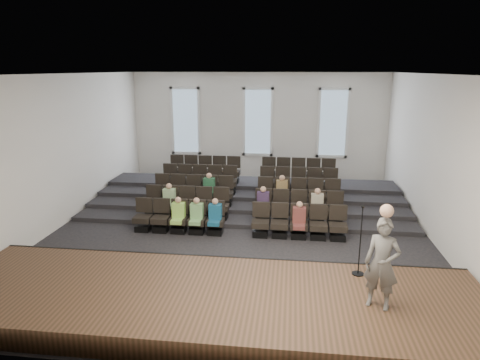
{
  "coord_description": "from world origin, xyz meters",
  "views": [
    {
      "loc": [
        1.62,
        -13.27,
        5.16
      ],
      "look_at": [
        -0.06,
        0.5,
        1.53
      ],
      "focal_mm": 32.0,
      "sensor_mm": 36.0,
      "label": 1
    }
  ],
  "objects": [
    {
      "name": "ground",
      "position": [
        0.0,
        0.0,
        0.0
      ],
      "size": [
        14.0,
        14.0,
        0.0
      ],
      "primitive_type": "plane",
      "color": "black",
      "rests_on": "ground"
    },
    {
      "name": "ceiling",
      "position": [
        0.0,
        0.0,
        5.01
      ],
      "size": [
        12.0,
        14.0,
        0.02
      ],
      "primitive_type": "cube",
      "color": "white",
      "rests_on": "ground"
    },
    {
      "name": "wall_back",
      "position": [
        0.0,
        7.02,
        2.5
      ],
      "size": [
        12.0,
        0.04,
        5.0
      ],
      "primitive_type": "cube",
      "color": "white",
      "rests_on": "ground"
    },
    {
      "name": "wall_front",
      "position": [
        0.0,
        -7.02,
        2.5
      ],
      "size": [
        12.0,
        0.04,
        5.0
      ],
      "primitive_type": "cube",
      "color": "white",
      "rests_on": "ground"
    },
    {
      "name": "wall_left",
      "position": [
        -6.02,
        0.0,
        2.5
      ],
      "size": [
        0.04,
        14.0,
        5.0
      ],
      "primitive_type": "cube",
      "color": "white",
      "rests_on": "ground"
    },
    {
      "name": "wall_right",
      "position": [
        6.02,
        0.0,
        2.5
      ],
      "size": [
        0.04,
        14.0,
        5.0
      ],
      "primitive_type": "cube",
      "color": "white",
      "rests_on": "ground"
    },
    {
      "name": "stage",
      "position": [
        0.0,
        -5.1,
        0.25
      ],
      "size": [
        11.8,
        3.6,
        0.5
      ],
      "primitive_type": "cube",
      "color": "#4D3121",
      "rests_on": "ground"
    },
    {
      "name": "stage_lip",
      "position": [
        0.0,
        -3.33,
        0.25
      ],
      "size": [
        11.8,
        0.06,
        0.52
      ],
      "primitive_type": "cube",
      "color": "black",
      "rests_on": "ground"
    },
    {
      "name": "risers",
      "position": [
        0.0,
        3.17,
        0.2
      ],
      "size": [
        11.8,
        4.8,
        0.6
      ],
      "color": "black",
      "rests_on": "ground"
    },
    {
      "name": "seating_rows",
      "position": [
        -0.0,
        1.54,
        0.68
      ],
      "size": [
        6.8,
        4.7,
        1.67
      ],
      "color": "black",
      "rests_on": "ground"
    },
    {
      "name": "windows",
      "position": [
        0.0,
        6.95,
        2.7
      ],
      "size": [
        8.44,
        0.1,
        3.24
      ],
      "color": "white",
      "rests_on": "wall_back"
    },
    {
      "name": "audience",
      "position": [
        -0.15,
        0.22,
        0.8
      ],
      "size": [
        5.45,
        2.64,
        1.1
      ],
      "color": "#9FDB57",
      "rests_on": "seating_rows"
    },
    {
      "name": "speaker",
      "position": [
        3.46,
        -5.27,
        1.44
      ],
      "size": [
        0.8,
        0.68,
        1.87
      ],
      "primitive_type": "imported",
      "rotation": [
        0.0,
        0.0,
        -0.39
      ],
      "color": "#555350",
      "rests_on": "stage"
    },
    {
      "name": "mic_stand",
      "position": [
        3.26,
        -3.89,
        1.0
      ],
      "size": [
        0.28,
        0.28,
        1.69
      ],
      "color": "black",
      "rests_on": "stage"
    }
  ]
}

